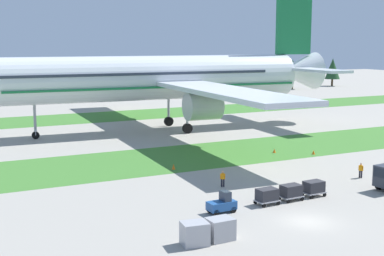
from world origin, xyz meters
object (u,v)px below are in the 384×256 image
object	(u,v)px
uld_container_1	(220,229)
cargo_dolly_lead	(267,195)
baggage_tug	(222,204)
uld_container_0	(195,234)
ground_crew_loader	(361,170)
airliner	(163,77)
taxiway_marker_0	(314,152)
cargo_dolly_third	(314,187)
taxiway_marker_1	(274,151)
ground_crew_marshaller	(223,178)
cargo_dolly_second	(291,191)
taxiway_marker_2	(174,167)

from	to	relation	value
uld_container_1	cargo_dolly_lead	bearing A→B (deg)	35.47
baggage_tug	uld_container_1	world-z (taller)	baggage_tug
baggage_tug	uld_container_0	world-z (taller)	baggage_tug
ground_crew_loader	uld_container_0	bearing A→B (deg)	-92.68
airliner	taxiway_marker_0	world-z (taller)	airliner
baggage_tug	cargo_dolly_third	xyz separation A→B (m)	(10.81, 0.52, 0.10)
uld_container_1	baggage_tug	bearing A→B (deg)	59.08
taxiway_marker_1	ground_crew_loader	bearing A→B (deg)	-87.92
airliner	cargo_dolly_lead	bearing A→B (deg)	172.51
cargo_dolly_lead	ground_crew_marshaller	bearing A→B (deg)	1.72
cargo_dolly_second	taxiway_marker_0	world-z (taller)	cargo_dolly_second
cargo_dolly_second	cargo_dolly_third	xyz separation A→B (m)	(2.90, 0.14, 0.00)
cargo_dolly_second	ground_crew_marshaller	distance (m)	8.11
taxiway_marker_0	taxiway_marker_2	size ratio (longest dim) A/B	0.85
baggage_tug	uld_container_0	bearing A→B (deg)	132.93
baggage_tug	uld_container_0	size ratio (longest dim) A/B	1.33
ground_crew_loader	taxiway_marker_0	world-z (taller)	ground_crew_loader
baggage_tug	cargo_dolly_second	xyz separation A→B (m)	(7.92, 0.38, 0.10)
cargo_dolly_lead	cargo_dolly_second	size ratio (longest dim) A/B	1.00
taxiway_marker_1	uld_container_0	bearing A→B (deg)	-134.49
cargo_dolly_second	ground_crew_marshaller	size ratio (longest dim) A/B	1.30
uld_container_1	taxiway_marker_1	bearing A→B (deg)	48.08
taxiway_marker_0	cargo_dolly_second	bearing A→B (deg)	-134.38
baggage_tug	ground_crew_loader	bearing A→B (deg)	-81.58
uld_container_1	taxiway_marker_1	xyz separation A→B (m)	(23.28, 25.93, -0.57)
cargo_dolly_third	uld_container_1	xyz separation A→B (m)	(-14.30, -6.34, -0.06)
ground_crew_marshaller	cargo_dolly_lead	bearing A→B (deg)	116.86
ground_crew_loader	taxiway_marker_2	xyz separation A→B (m)	(-17.33, 13.28, -0.61)
uld_container_0	uld_container_1	xyz separation A→B (m)	(2.28, 0.09, -0.03)
cargo_dolly_third	uld_container_1	distance (m)	15.64
airliner	uld_container_1	distance (m)	54.04
airliner	ground_crew_marshaller	world-z (taller)	airliner
cargo_dolly_third	ground_crew_marshaller	xyz separation A→B (m)	(-6.38, 7.18, 0.03)
uld_container_1	taxiway_marker_0	distance (m)	35.64
ground_crew_loader	uld_container_1	bearing A→B (deg)	-91.07
uld_container_0	taxiway_marker_1	distance (m)	36.47
cargo_dolly_third	cargo_dolly_lead	bearing A→B (deg)	90.00
baggage_tug	cargo_dolly_third	bearing A→B (deg)	-90.00
ground_crew_loader	taxiway_marker_1	xyz separation A→B (m)	(-0.58, 16.08, -0.65)
uld_container_0	taxiway_marker_0	size ratio (longest dim) A/B	3.51
ground_crew_marshaller	uld_container_1	distance (m)	15.67
cargo_dolly_third	uld_container_1	world-z (taller)	uld_container_1
uld_container_1	taxiway_marker_2	world-z (taller)	uld_container_1
ground_crew_loader	taxiway_marker_2	bearing A→B (deg)	-150.95
ground_crew_marshaller	uld_container_0	bearing A→B (deg)	75.54
ground_crew_marshaller	uld_container_1	size ratio (longest dim) A/B	0.87
ground_crew_loader	taxiway_marker_1	world-z (taller)	ground_crew_loader
uld_container_0	cargo_dolly_third	bearing A→B (deg)	21.20
taxiway_marker_0	cargo_dolly_third	bearing A→B (deg)	-128.99
cargo_dolly_second	taxiway_marker_2	world-z (taller)	cargo_dolly_second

